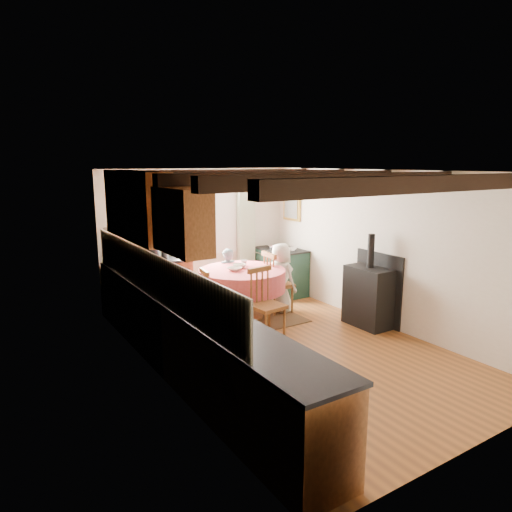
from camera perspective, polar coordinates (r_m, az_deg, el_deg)
floor at (r=6.54m, az=3.83°, el=-11.13°), size 3.60×5.50×0.00m
ceiling at (r=6.04m, az=4.14°, el=10.40°), size 3.60×5.50×0.00m
wall_back at (r=8.51m, az=-7.06°, el=2.54°), size 3.60×0.00×2.40m
wall_front at (r=4.36m, az=26.08°, el=-7.23°), size 3.60×0.00×2.40m
wall_left at (r=5.34m, az=-11.82°, el=-2.99°), size 0.00×5.50×2.40m
wall_right at (r=7.37m, az=15.33°, el=0.83°), size 0.00×5.50×2.40m
beam_a at (r=4.59m, az=19.30°, el=8.33°), size 3.60×0.16×0.16m
beam_b at (r=5.27m, az=10.68°, el=9.10°), size 3.60×0.16×0.16m
beam_c at (r=6.04m, az=4.13°, el=9.55°), size 3.60×0.16×0.16m
beam_d at (r=6.87m, az=-0.91°, el=9.81°), size 3.60×0.16×0.16m
beam_e at (r=7.74m, az=-4.84°, el=9.96°), size 3.60×0.16×0.16m
splash_left at (r=5.62m, az=-12.71°, el=-2.30°), size 0.02×4.50×0.55m
splash_back at (r=8.12m, az=-13.38°, el=1.89°), size 1.40×0.02×0.55m
base_cabinet_left at (r=5.68m, az=-8.62°, el=-10.06°), size 0.60×5.30×0.88m
base_cabinet_back at (r=8.00m, az=-12.81°, el=-3.80°), size 1.30×0.60×0.88m
worktop_left at (r=5.53m, az=-8.58°, el=-5.58°), size 0.64×5.30×0.04m
worktop_back at (r=7.88m, az=-12.91°, el=-0.60°), size 1.30×0.64×0.04m
wall_cabinet_glass at (r=6.39m, az=-14.50°, el=6.08°), size 0.34×1.80×0.90m
wall_cabinet_solid at (r=4.99m, az=-9.09°, el=4.31°), size 0.34×0.90×0.70m
window_frame at (r=8.49m, az=-6.47°, el=5.26°), size 1.34×0.03×1.54m
window_pane at (r=8.49m, az=-6.49°, el=5.26°), size 1.20×0.01×1.40m
curtain_left at (r=8.15m, az=-11.51°, el=1.28°), size 0.35×0.10×2.10m
curtain_right at (r=8.88m, az=-1.22°, el=2.35°), size 0.35×0.10×2.10m
curtain_rod at (r=8.37m, az=-6.31°, el=9.30°), size 2.00×0.03×0.03m
wall_picture at (r=8.97m, az=4.44°, el=6.28°), size 0.04×0.50×0.60m
wall_plate at (r=8.92m, az=-0.92°, el=6.28°), size 0.30×0.02×0.30m
rug at (r=7.60m, az=-1.67°, el=-7.75°), size 1.78×1.39×0.01m
dining_table at (r=7.48m, az=-1.69°, el=-4.78°), size 1.38×1.38×0.83m
chair_near at (r=6.69m, az=1.43°, el=-5.88°), size 0.50×0.52×1.03m
chair_left at (r=7.08m, az=-7.56°, el=-5.43°), size 0.48×0.46×0.93m
chair_right at (r=7.83m, az=2.74°, el=-3.22°), size 0.51×0.49×1.05m
aga_range at (r=8.93m, az=3.13°, el=-1.86°), size 0.64×0.98×0.91m
cast_iron_stove at (r=7.33m, az=13.77°, el=-2.95°), size 0.43×0.72×1.45m
child_far at (r=7.99m, az=-3.56°, el=-2.85°), size 0.40×0.27×1.07m
child_right at (r=7.84m, az=3.04°, el=-2.69°), size 0.50×0.65×1.18m
bowl_a at (r=7.29m, az=-2.66°, el=-1.62°), size 0.29×0.29×0.05m
bowl_b at (r=7.47m, az=-2.07°, el=-1.24°), size 0.27×0.27×0.07m
cup at (r=7.63m, az=-1.49°, el=-0.84°), size 0.13×0.13×0.10m
canister_tall at (r=7.76m, az=-15.25°, el=0.10°), size 0.13×0.13×0.23m
canister_wide at (r=7.95m, az=-12.48°, el=0.45°), size 0.19×0.19×0.21m
canister_slim at (r=7.88m, az=-11.18°, el=0.77°), size 0.11×0.11×0.31m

